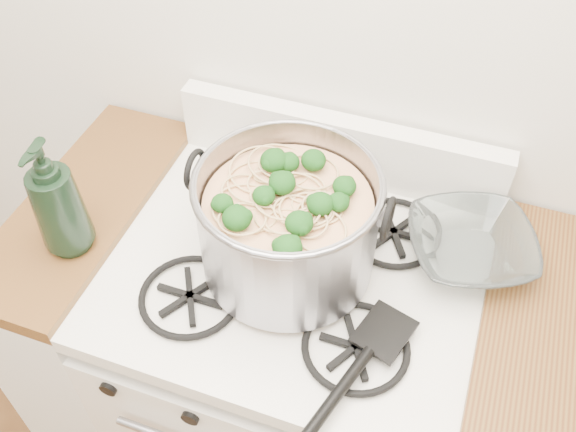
% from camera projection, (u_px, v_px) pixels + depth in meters
% --- Properties ---
extents(gas_range, '(0.76, 0.66, 0.92)m').
position_uv_depth(gas_range, '(294.00, 377.00, 1.67)').
color(gas_range, white).
rests_on(gas_range, ground).
extents(counter_left, '(0.25, 0.65, 0.92)m').
position_uv_depth(counter_left, '(122.00, 316.00, 1.77)').
color(counter_left, silver).
rests_on(counter_left, ground).
extents(stock_pot, '(0.38, 0.35, 0.24)m').
position_uv_depth(stock_pot, '(288.00, 226.00, 1.23)').
color(stock_pot, gray).
rests_on(stock_pot, gas_range).
extents(spatula, '(0.37, 0.38, 0.02)m').
position_uv_depth(spatula, '(385.00, 330.00, 1.19)').
color(spatula, black).
rests_on(spatula, gas_range).
extents(glass_bowl, '(0.13, 0.13, 0.02)m').
position_uv_depth(glass_bowl, '(469.00, 252.00, 1.31)').
color(glass_bowl, white).
rests_on(glass_bowl, gas_range).
extents(bottle, '(0.12, 0.12, 0.27)m').
position_uv_depth(bottle, '(55.00, 198.00, 1.25)').
color(bottle, black).
rests_on(bottle, counter_left).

